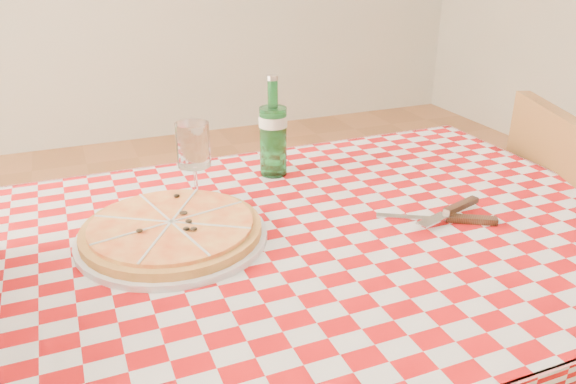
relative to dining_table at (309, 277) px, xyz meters
name	(u,v)px	position (x,y,z in m)	size (l,w,h in m)	color
dining_table	(309,277)	(0.00, 0.00, 0.00)	(1.20, 0.80, 0.75)	brown
tablecloth	(310,234)	(0.00, 0.00, 0.09)	(1.30, 0.90, 0.01)	#9C090B
chair_near	(567,249)	(0.79, 0.08, -0.15)	(0.51, 0.51, 0.88)	brown
pizza_plate	(172,229)	(-0.24, 0.07, 0.12)	(0.34, 0.34, 0.04)	#CC8544
water_bottle	(273,126)	(0.04, 0.29, 0.21)	(0.06, 0.06, 0.23)	#19672A
wine_glass	(195,164)	(-0.16, 0.21, 0.18)	(0.07, 0.07, 0.17)	white
cutlery	(446,215)	(0.26, -0.06, 0.11)	(0.24, 0.20, 0.03)	silver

